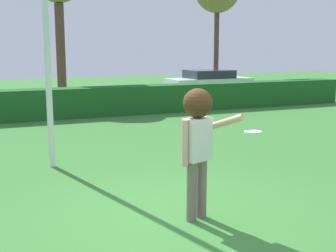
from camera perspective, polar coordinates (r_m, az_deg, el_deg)
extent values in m
plane|color=#3A7D33|center=(6.36, 1.14, -11.71)|extent=(60.00, 60.00, 0.00)
cylinder|color=#77625A|center=(6.29, 4.31, -7.92)|extent=(0.14, 0.14, 0.84)
cylinder|color=#77625A|center=(6.15, 3.03, -8.32)|extent=(0.14, 0.14, 0.84)
cube|color=silver|center=(6.03, 3.76, -1.70)|extent=(0.43, 0.34, 0.58)
cylinder|color=tan|center=(5.98, 7.27, 0.48)|extent=(0.29, 0.61, 0.30)
cylinder|color=tan|center=(5.87, 2.18, -2.21)|extent=(0.09, 0.09, 0.62)
sphere|color=tan|center=(5.96, 3.81, 2.63)|extent=(0.22, 0.22, 0.22)
sphere|color=#432914|center=(5.95, 3.81, 2.92)|extent=(0.40, 0.40, 0.40)
cylinder|color=white|center=(5.68, 10.78, -0.76)|extent=(0.22, 0.22, 0.02)
cylinder|color=silver|center=(9.02, -15.34, 13.15)|extent=(0.12, 0.12, 5.80)
cube|color=#1D5720|center=(15.45, -14.00, 2.81)|extent=(23.40, 0.90, 1.00)
cube|color=white|center=(22.36, 5.25, 5.40)|extent=(4.24, 1.81, 0.55)
cube|color=#2D333D|center=(22.33, 5.27, 6.61)|extent=(2.24, 1.62, 0.40)
cylinder|color=black|center=(23.87, 7.29, 4.98)|extent=(0.60, 0.12, 0.60)
cylinder|color=black|center=(22.45, 9.59, 4.61)|extent=(0.60, 0.12, 0.60)
cylinder|color=black|center=(22.45, 0.89, 4.75)|extent=(0.60, 0.12, 0.60)
cylinder|color=black|center=(20.94, 2.90, 4.36)|extent=(0.60, 0.12, 0.60)
cylinder|color=brown|center=(23.72, 6.16, 9.18)|extent=(0.26, 0.26, 4.08)
cylinder|color=brown|center=(20.02, -13.50, 9.01)|extent=(0.39, 0.39, 4.20)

